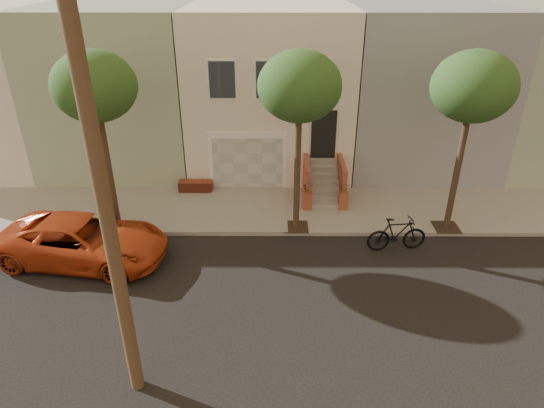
{
  "coord_description": "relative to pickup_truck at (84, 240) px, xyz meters",
  "views": [
    {
      "loc": [
        0.19,
        -11.07,
        8.95
      ],
      "look_at": [
        0.13,
        3.0,
        1.57
      ],
      "focal_mm": 31.27,
      "sensor_mm": 36.0,
      "label": 1
    }
  ],
  "objects": [
    {
      "name": "ground",
      "position": [
        6.0,
        -1.98,
        -0.75
      ],
      "size": [
        90.0,
        90.0,
        0.0
      ],
      "primitive_type": "plane",
      "color": "black",
      "rests_on": "ground"
    },
    {
      "name": "tree_mid",
      "position": [
        7.0,
        1.92,
        4.5
      ],
      "size": [
        2.7,
        2.57,
        6.3
      ],
      "color": "#2D2116",
      "rests_on": "sidewalk"
    },
    {
      "name": "motorcycle",
      "position": [
        10.36,
        0.65,
        -0.14
      ],
      "size": [
        2.11,
        0.81,
        1.23
      ],
      "primitive_type": "imported",
      "rotation": [
        0.0,
        0.0,
        1.68
      ],
      "color": "black",
      "rests_on": "ground"
    },
    {
      "name": "pickup_truck",
      "position": [
        0.0,
        0.0,
        0.0
      ],
      "size": [
        5.73,
        3.28,
        1.5
      ],
      "primitive_type": "imported",
      "rotation": [
        0.0,
        0.0,
        1.42
      ],
      "color": "#B43B16",
      "rests_on": "ground"
    },
    {
      "name": "tree_left",
      "position": [
        0.5,
        1.92,
        4.5
      ],
      "size": [
        2.7,
        2.57,
        6.3
      ],
      "color": "#2D2116",
      "rests_on": "sidewalk"
    },
    {
      "name": "house_row",
      "position": [
        6.0,
        9.2,
        2.89
      ],
      "size": [
        33.1,
        11.7,
        7.0
      ],
      "color": "beige",
      "rests_on": "sidewalk"
    },
    {
      "name": "sidewalk",
      "position": [
        6.0,
        3.37,
        -0.68
      ],
      "size": [
        40.0,
        3.7,
        0.15
      ],
      "primitive_type": "cube",
      "color": "gray",
      "rests_on": "ground"
    },
    {
      "name": "tree_right",
      "position": [
        12.5,
        1.92,
        4.5
      ],
      "size": [
        2.7,
        2.57,
        6.3
      ],
      "color": "#2D2116",
      "rests_on": "sidewalk"
    }
  ]
}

